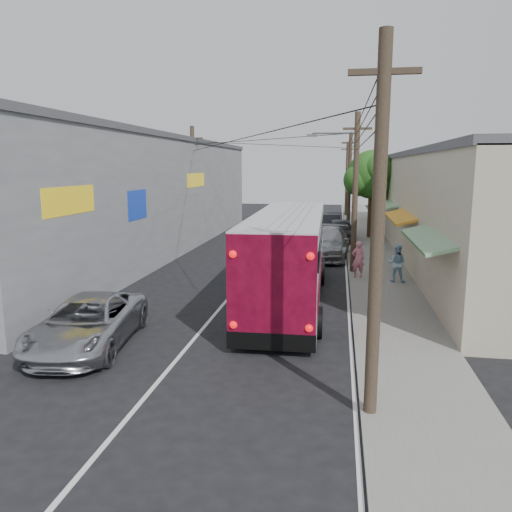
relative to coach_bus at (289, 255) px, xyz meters
The scene contains 13 objects.
ground 7.97m from the coach_bus, 108.63° to the right, with size 120.00×120.00×0.00m, color black.
sidewalk 13.40m from the coach_bus, 72.36° to the left, with size 3.00×80.00×0.12m, color slate.
building_right 17.00m from the coach_bus, 59.85° to the left, with size 7.09×40.00×6.25m.
building_left 15.40m from the coach_bus, 135.86° to the left, with size 7.20×36.00×7.25m.
utility_poles 13.19m from the coach_bus, 87.14° to the left, with size 11.80×45.28×8.00m.
street_tree 19.39m from the coach_bus, 76.75° to the left, with size 4.40×4.00×6.60m.
coach_bus is the anchor object (origin of this frame).
jeepney 8.43m from the coach_bus, 130.60° to the right, with size 2.49×5.40×1.50m, color #B8B9C0.
parked_suv 10.19m from the coach_bus, 82.51° to the left, with size 2.48×6.11×1.77m, color gray.
parked_car_mid 16.84m from the coach_bus, 82.74° to the left, with size 1.95×4.84×1.65m, color #29292E.
parked_car_far 21.58m from the coach_bus, 86.48° to the left, with size 1.57×4.49×1.48m, color black.
pedestrian_near 5.26m from the coach_bus, 55.68° to the left, with size 0.64×0.42×1.76m, color pink.
pedestrian_far 5.93m from the coach_bus, 37.56° to the left, with size 0.85×0.66×1.75m, color #96BEDB.
Camera 1 is at (4.39, -12.40, 5.39)m, focal length 35.00 mm.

